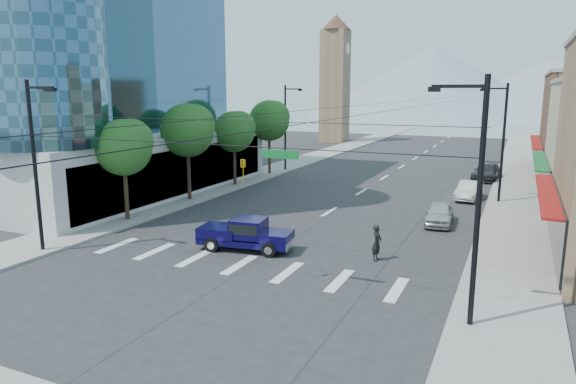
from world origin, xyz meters
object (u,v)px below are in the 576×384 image
(parked_car_mid, at_px, (469,190))
(parked_car_far, at_px, (486,172))
(pedestrian, at_px, (377,243))
(parked_car_near, at_px, (439,214))
(pickup_truck, at_px, (245,233))

(parked_car_mid, distance_m, parked_car_far, 10.14)
(parked_car_mid, bearing_deg, pedestrian, -94.28)
(parked_car_near, relative_size, parked_car_mid, 0.95)
(pedestrian, distance_m, parked_car_mid, 17.79)
(parked_car_near, bearing_deg, parked_car_far, 81.16)
(parked_car_mid, bearing_deg, parked_car_near, -91.42)
(parked_car_far, bearing_deg, pedestrian, -91.40)
(pedestrian, bearing_deg, pickup_truck, 105.86)
(pickup_truck, bearing_deg, parked_car_mid, 54.37)
(parked_car_near, bearing_deg, pickup_truck, -135.59)
(pedestrian, distance_m, parked_car_near, 8.84)
(parked_car_far, bearing_deg, parked_car_near, -89.17)
(parked_car_near, bearing_deg, parked_car_mid, 79.86)
(pedestrian, height_order, parked_car_near, pedestrian)
(pickup_truck, xyz_separation_m, parked_car_mid, (9.73, 18.75, -0.19))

